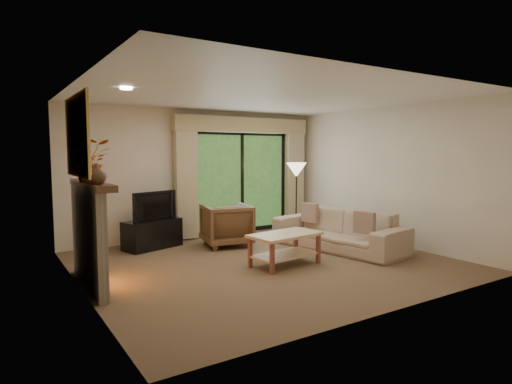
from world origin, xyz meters
TOP-DOWN VIEW (x-y plane):
  - floor at (0.00, 0.00)m, footprint 5.50×5.50m
  - ceiling at (0.00, 0.00)m, footprint 5.50×5.50m
  - wall_back at (0.00, 2.50)m, footprint 5.00×0.00m
  - wall_front at (0.00, -2.50)m, footprint 5.00×0.00m
  - wall_left at (-2.75, 0.00)m, footprint 0.00×5.00m
  - wall_right at (2.75, 0.00)m, footprint 0.00×5.00m
  - fireplace at (-2.63, 0.20)m, footprint 0.24×1.70m
  - mirror at (-2.71, 0.20)m, footprint 0.07×1.45m
  - sliding_door at (1.00, 2.45)m, footprint 2.26×0.10m
  - curtain_left at (-0.35, 2.34)m, footprint 0.45×0.18m
  - curtain_right at (2.35, 2.34)m, footprint 0.45×0.18m
  - cornice at (1.00, 2.36)m, footprint 3.20×0.24m
  - media_console at (-1.19, 1.95)m, footprint 1.13×0.77m
  - tv at (-1.19, 1.95)m, footprint 0.91×0.40m
  - armchair at (0.05, 1.41)m, footprint 0.99×1.01m
  - sofa at (1.61, 0.07)m, footprint 1.36×2.55m
  - pillow_near at (1.53, -0.63)m, footprint 0.16×0.38m
  - pillow_far at (1.53, 0.77)m, footprint 0.16×0.37m
  - coffee_table at (0.14, -0.31)m, footprint 1.18×0.75m
  - floor_lamp at (1.71, 1.43)m, footprint 0.52×0.52m
  - vase at (-2.61, -0.30)m, footprint 0.25×0.25m
  - branches at (-2.61, 0.01)m, footprint 0.50×0.43m

SIDE VIEW (x-z plane):
  - floor at x=0.00m, z-range 0.00..0.00m
  - coffee_table at x=0.14m, z-range 0.00..0.50m
  - media_console at x=-1.19m, z-range 0.00..0.52m
  - sofa at x=1.61m, z-range 0.00..0.71m
  - armchair at x=0.05m, z-range 0.00..0.79m
  - pillow_far at x=1.53m, z-range 0.40..0.77m
  - pillow_near at x=1.53m, z-range 0.40..0.77m
  - fireplace at x=-2.63m, z-range 0.00..1.37m
  - floor_lamp at x=1.71m, z-range 0.00..1.53m
  - tv at x=-1.19m, z-range 0.52..1.05m
  - sliding_door at x=1.00m, z-range 0.02..2.18m
  - curtain_left at x=-0.35m, z-range 0.02..2.38m
  - curtain_right at x=2.35m, z-range 0.02..2.38m
  - wall_back at x=0.00m, z-range -1.20..3.80m
  - wall_front at x=0.00m, z-range -1.20..3.80m
  - wall_left at x=-2.75m, z-range -1.20..3.80m
  - wall_right at x=2.75m, z-range -1.20..3.80m
  - vase at x=-2.61m, z-range 1.37..1.62m
  - branches at x=-2.61m, z-range 1.37..1.90m
  - mirror at x=-2.71m, z-range 1.44..2.46m
  - cornice at x=1.00m, z-range 2.16..2.48m
  - ceiling at x=0.00m, z-range 2.60..2.60m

